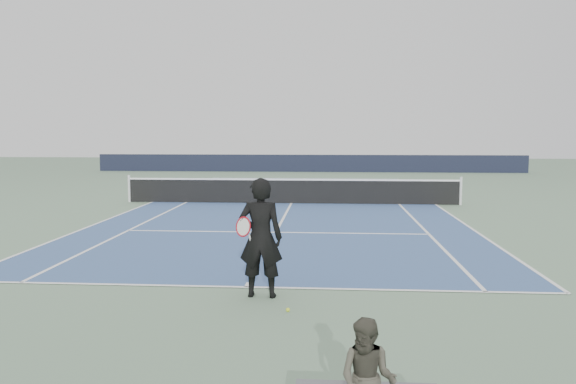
{
  "coord_description": "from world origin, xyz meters",
  "views": [
    {
      "loc": [
        1.43,
        -21.42,
        2.71
      ],
      "look_at": [
        0.32,
        -6.19,
        1.1
      ],
      "focal_mm": 35.0,
      "sensor_mm": 36.0,
      "label": 1
    }
  ],
  "objects": [
    {
      "name": "ground",
      "position": [
        0.0,
        0.0,
        0.0
      ],
      "size": [
        80.0,
        80.0,
        0.0
      ],
      "primitive_type": "plane",
      "color": "slate"
    },
    {
      "name": "court_surface",
      "position": [
        0.0,
        0.0,
        0.01
      ],
      "size": [
        10.97,
        23.77,
        0.01
      ],
      "primitive_type": "cube",
      "color": "#385485",
      "rests_on": "ground"
    },
    {
      "name": "tennis_net",
      "position": [
        0.0,
        0.0,
        0.5
      ],
      "size": [
        12.9,
        0.1,
        1.07
      ],
      "color": "silver",
      "rests_on": "ground"
    },
    {
      "name": "windscreen_far",
      "position": [
        0.0,
        17.88,
        0.6
      ],
      "size": [
        30.0,
        0.25,
        1.2
      ],
      "primitive_type": "cube",
      "color": "black",
      "rests_on": "ground"
    },
    {
      "name": "tennis_player",
      "position": [
        0.32,
        -12.39,
        0.99
      ],
      "size": [
        0.83,
        0.56,
        1.99
      ],
      "color": "black",
      "rests_on": "ground"
    },
    {
      "name": "tennis_ball",
      "position": [
        0.83,
        -13.16,
        0.03
      ],
      "size": [
        0.06,
        0.06,
        0.06
      ],
      "primitive_type": "sphere",
      "color": "#C4D72C",
      "rests_on": "ground"
    }
  ]
}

